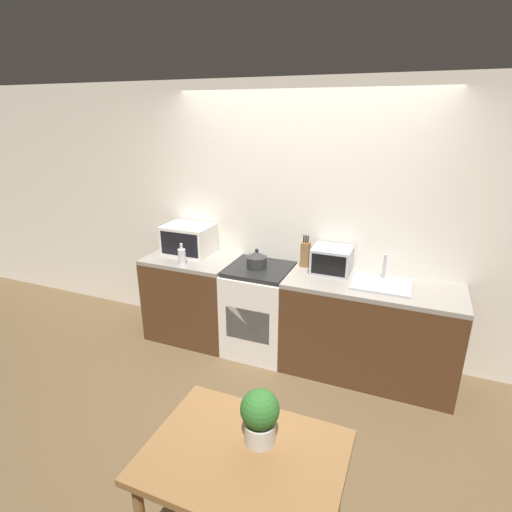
# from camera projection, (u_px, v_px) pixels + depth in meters

# --- Properties ---
(ground_plane) EXTENTS (16.00, 16.00, 0.00)m
(ground_plane) POSITION_uv_depth(u_px,v_px,m) (262.00, 397.00, 3.43)
(ground_plane) COLOR brown
(wall_back) EXTENTS (10.00, 0.06, 2.60)m
(wall_back) POSITION_uv_depth(u_px,v_px,m) (301.00, 222.00, 3.88)
(wall_back) COLOR silver
(wall_back) RESTS_ON ground_plane
(counter_left_run) EXTENTS (0.91, 0.62, 0.90)m
(counter_left_run) POSITION_uv_depth(u_px,v_px,m) (193.00, 297.00, 4.25)
(counter_left_run) COLOR #4C2D19
(counter_left_run) RESTS_ON ground_plane
(counter_right_run) EXTENTS (1.51, 0.62, 0.90)m
(counter_right_run) POSITION_uv_depth(u_px,v_px,m) (368.00, 330.00, 3.60)
(counter_right_run) COLOR #4C2D19
(counter_right_run) RESTS_ON ground_plane
(stove_range) EXTENTS (0.61, 0.62, 0.90)m
(stove_range) POSITION_uv_depth(u_px,v_px,m) (259.00, 310.00, 3.98)
(stove_range) COLOR silver
(stove_range) RESTS_ON ground_plane
(kettle) EXTENTS (0.20, 0.20, 0.19)m
(kettle) POSITION_uv_depth(u_px,v_px,m) (257.00, 260.00, 3.79)
(kettle) COLOR #2D2D2D
(kettle) RESTS_ON stove_range
(microwave) EXTENTS (0.49, 0.37, 0.30)m
(microwave) POSITION_uv_depth(u_px,v_px,m) (189.00, 239.00, 4.16)
(microwave) COLOR silver
(microwave) RESTS_ON counter_left_run
(bottle) EXTENTS (0.07, 0.07, 0.21)m
(bottle) POSITION_uv_depth(u_px,v_px,m) (182.00, 256.00, 3.89)
(bottle) COLOR silver
(bottle) RESTS_ON counter_left_run
(knife_block) EXTENTS (0.08, 0.07, 0.31)m
(knife_block) POSITION_uv_depth(u_px,v_px,m) (305.00, 254.00, 3.81)
(knife_block) COLOR brown
(knife_block) RESTS_ON counter_right_run
(toaster_oven) EXTENTS (0.35, 0.30, 0.24)m
(toaster_oven) POSITION_uv_depth(u_px,v_px,m) (332.00, 260.00, 3.67)
(toaster_oven) COLOR #ADAFB5
(toaster_oven) RESTS_ON counter_right_run
(sink_basin) EXTENTS (0.48, 0.38, 0.24)m
(sink_basin) POSITION_uv_depth(u_px,v_px,m) (382.00, 284.00, 3.43)
(sink_basin) COLOR #ADAFB5
(sink_basin) RESTS_ON counter_right_run
(dining_table) EXTENTS (0.94, 0.70, 0.77)m
(dining_table) POSITION_uv_depth(u_px,v_px,m) (244.00, 470.00, 1.93)
(dining_table) COLOR brown
(dining_table) RESTS_ON ground_plane
(potted_plant) EXTENTS (0.19, 0.19, 0.29)m
(potted_plant) POSITION_uv_depth(u_px,v_px,m) (260.00, 415.00, 1.92)
(potted_plant) COLOR beige
(potted_plant) RESTS_ON dining_table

